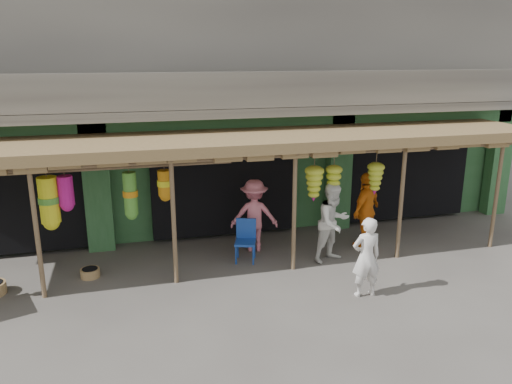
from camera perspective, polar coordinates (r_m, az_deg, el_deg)
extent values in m
plane|color=#514C47|center=(10.82, -1.18, -8.92)|extent=(80.00, 80.00, 0.00)
cube|color=gray|center=(14.76, -6.17, 17.48)|extent=(16.00, 6.00, 4.00)
cube|color=#2D6033|center=(15.20, -5.88, 4.15)|extent=(16.00, 5.70, 3.00)
cube|color=gray|center=(11.53, -3.25, 9.15)|extent=(16.00, 0.90, 0.22)
cube|color=gray|center=(11.09, -2.86, 11.50)|extent=(16.00, 0.10, 0.80)
cube|color=#2D6033|center=(11.96, -3.63, 7.68)|extent=(16.00, 0.35, 0.35)
cube|color=black|center=(13.22, -26.14, 0.23)|extent=(3.60, 2.00, 2.50)
cube|color=black|center=(13.16, -4.34, 1.74)|extent=(3.60, 2.00, 2.50)
cube|color=black|center=(14.88, 14.95, 2.87)|extent=(3.60, 2.00, 2.50)
cube|color=#2D6033|center=(12.01, -17.68, 0.43)|extent=(0.60, 0.35, 3.00)
cube|color=#2D6033|center=(13.13, 9.43, 2.21)|extent=(0.60, 0.35, 3.00)
cube|color=#2D6033|center=(15.77, 25.92, 3.08)|extent=(0.60, 0.35, 3.00)
cylinder|color=brown|center=(10.03, -23.77, -4.31)|extent=(0.09, 0.09, 2.60)
cylinder|color=brown|center=(9.93, -9.39, -3.35)|extent=(0.09, 0.09, 2.60)
cylinder|color=brown|center=(10.44, 4.39, -2.24)|extent=(0.09, 0.09, 2.60)
cylinder|color=brown|center=(11.48, 16.25, -1.17)|extent=(0.09, 0.09, 2.60)
cylinder|color=brown|center=(12.94, 25.79, -0.27)|extent=(0.09, 0.09, 2.60)
cylinder|color=brown|center=(9.80, -2.40, 3.87)|extent=(12.90, 0.08, 0.08)
cylinder|color=brown|center=(10.02, -18.46, 2.46)|extent=(5.50, 0.06, 0.06)
cube|color=brown|center=(10.87, -2.40, 6.00)|extent=(14.00, 2.70, 0.22)
cylinder|color=#173E99|center=(11.03, -2.31, -7.24)|extent=(0.04, 0.04, 0.42)
cylinder|color=#173E99|center=(10.99, -0.32, -7.30)|extent=(0.04, 0.04, 0.42)
cylinder|color=#173E99|center=(11.38, -2.09, -6.50)|extent=(0.04, 0.04, 0.42)
cylinder|color=#173E99|center=(11.35, -0.17, -6.55)|extent=(0.04, 0.04, 0.42)
cube|color=#173E99|center=(11.10, -1.23, -5.78)|extent=(0.57, 0.57, 0.05)
cube|color=#173E99|center=(11.21, -1.13, -4.18)|extent=(0.43, 0.19, 0.48)
cylinder|color=#A4794C|center=(11.02, -18.42, -8.77)|extent=(0.49, 0.49, 0.18)
imported|color=silver|center=(9.68, 12.49, -7.28)|extent=(0.57, 0.38, 1.57)
imported|color=silver|center=(11.12, 8.83, -3.45)|extent=(1.06, 0.95, 1.79)
imported|color=orange|center=(12.04, 12.46, -2.05)|extent=(1.13, 0.99, 1.83)
imported|color=#DA7384|center=(11.59, -0.20, -2.69)|extent=(1.21, 0.86, 1.71)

